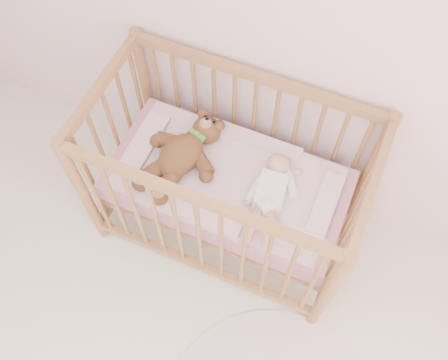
% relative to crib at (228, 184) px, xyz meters
% --- Properties ---
extents(wall_back, '(4.00, 0.02, 2.70)m').
position_rel_crib_xyz_m(wall_back, '(0.08, 0.40, 0.85)').
color(wall_back, white).
rests_on(wall_back, floor).
extents(crib, '(1.36, 0.76, 1.00)m').
position_rel_crib_xyz_m(crib, '(0.00, 0.00, 0.00)').
color(crib, '#B3714C').
rests_on(crib, floor).
extents(mattress, '(1.22, 0.62, 0.13)m').
position_rel_crib_xyz_m(mattress, '(0.00, 0.00, -0.01)').
color(mattress, pink).
rests_on(mattress, crib).
extents(blanket, '(1.10, 0.58, 0.06)m').
position_rel_crib_xyz_m(blanket, '(0.00, 0.00, 0.06)').
color(blanket, '#EBA2B7').
rests_on(blanket, mattress).
extents(baby, '(0.31, 0.55, 0.13)m').
position_rel_crib_xyz_m(baby, '(0.23, -0.02, 0.14)').
color(baby, white).
rests_on(baby, blanket).
extents(teddy_bear, '(0.56, 0.68, 0.16)m').
position_rel_crib_xyz_m(teddy_bear, '(-0.25, -0.02, 0.15)').
color(teddy_bear, brown).
rests_on(teddy_bear, blanket).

